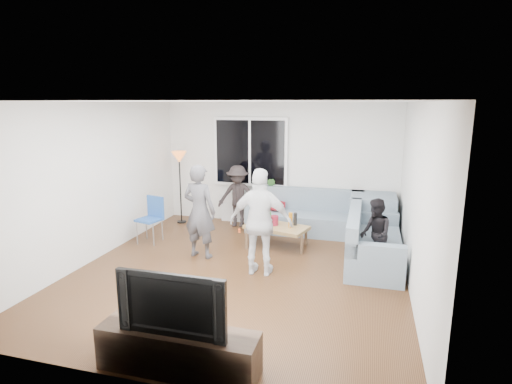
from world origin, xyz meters
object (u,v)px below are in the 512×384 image
(floor_lamp, at_px, (180,188))
(player_left, at_px, (200,211))
(television, at_px, (176,300))
(player_right, at_px, (261,222))
(sofa_back_section, at_px, (305,212))
(coffee_table, at_px, (277,236))
(side_chair, at_px, (149,220))
(sofa_right_section, at_px, (375,238))
(spectator_back, at_px, (238,196))
(tv_console, at_px, (178,351))
(spectator_right, at_px, (375,234))

(floor_lamp, height_order, player_left, player_left)
(player_left, height_order, television, player_left)
(floor_lamp, distance_m, player_right, 3.26)
(floor_lamp, bearing_deg, player_right, -42.92)
(floor_lamp, xyz_separation_m, player_left, (1.21, -1.80, 0.02))
(player_left, bearing_deg, sofa_back_section, -121.30)
(player_right, xyz_separation_m, television, (-0.17, -2.50, -0.07))
(sofa_back_section, distance_m, television, 4.81)
(sofa_back_section, distance_m, coffee_table, 1.10)
(sofa_back_section, distance_m, player_right, 2.33)
(side_chair, bearing_deg, floor_lamp, 105.78)
(sofa_right_section, xyz_separation_m, spectator_back, (-2.78, 1.36, 0.23))
(sofa_back_section, relative_size, spectator_back, 1.76)
(player_left, relative_size, spectator_back, 1.22)
(tv_console, bearing_deg, player_left, 108.93)
(tv_console, bearing_deg, sofa_back_section, 84.03)
(player_right, distance_m, spectator_back, 2.56)
(floor_lamp, bearing_deg, spectator_right, -20.56)
(player_left, xyz_separation_m, player_right, (1.18, -0.43, 0.02))
(sofa_back_section, distance_m, floor_lamp, 2.74)
(spectator_right, bearing_deg, floor_lamp, -126.91)
(floor_lamp, relative_size, spectator_right, 1.38)
(sofa_back_section, bearing_deg, sofa_right_section, -44.43)
(player_left, xyz_separation_m, television, (1.00, -2.93, -0.05))
(coffee_table, bearing_deg, tv_console, -92.21)
(floor_lamp, bearing_deg, sofa_right_section, -17.47)
(coffee_table, bearing_deg, player_right, -88.72)
(player_right, height_order, spectator_back, player_right)
(coffee_table, height_order, player_left, player_left)
(coffee_table, bearing_deg, floor_lamp, 157.64)
(player_right, relative_size, spectator_back, 1.26)
(sofa_right_section, relative_size, coffee_table, 1.82)
(floor_lamp, distance_m, television, 5.22)
(player_left, distance_m, spectator_back, 1.88)
(side_chair, xyz_separation_m, tv_console, (2.22, -3.36, -0.21))
(sofa_back_section, height_order, spectator_back, spectator_back)
(floor_lamp, relative_size, spectator_back, 1.19)
(coffee_table, height_order, television, television)
(sofa_back_section, relative_size, player_right, 1.40)
(coffee_table, distance_m, floor_lamp, 2.62)
(player_right, bearing_deg, tv_console, 85.31)
(sofa_back_section, height_order, television, television)
(side_chair, xyz_separation_m, player_right, (2.39, -0.86, 0.39))
(sofa_right_section, relative_size, tv_console, 1.25)
(sofa_right_section, bearing_deg, player_left, 100.21)
(player_left, xyz_separation_m, spectator_right, (2.86, 0.27, -0.24))
(sofa_back_section, xyz_separation_m, side_chair, (-2.72, -1.41, 0.01))
(spectator_right, bearing_deg, tv_console, -46.44)
(spectator_back, relative_size, tv_console, 0.82)
(sofa_right_section, distance_m, coffee_table, 1.75)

